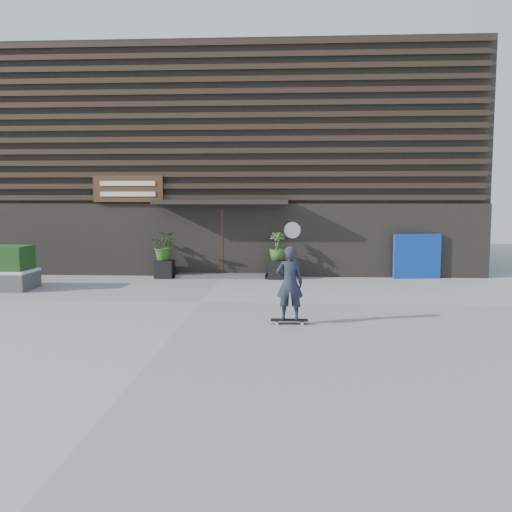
# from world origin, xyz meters

# --- Properties ---
(ground) EXTENTS (80.00, 80.00, 0.00)m
(ground) POSITION_xyz_m (0.00, 0.00, 0.00)
(ground) COLOR #979490
(ground) RESTS_ON ground
(entrance_step) EXTENTS (3.00, 0.80, 0.12)m
(entrance_step) POSITION_xyz_m (0.00, 4.60, 0.06)
(entrance_step) COLOR #484846
(entrance_step) RESTS_ON ground
(planter_pot_left) EXTENTS (0.60, 0.60, 0.60)m
(planter_pot_left) POSITION_xyz_m (-1.90, 4.40, 0.30)
(planter_pot_left) COLOR black
(planter_pot_left) RESTS_ON ground
(bamboo_left) EXTENTS (0.86, 0.75, 0.96)m
(bamboo_left) POSITION_xyz_m (-1.90, 4.40, 1.08)
(bamboo_left) COLOR #2D591E
(bamboo_left) RESTS_ON planter_pot_left
(planter_pot_right) EXTENTS (0.60, 0.60, 0.60)m
(planter_pot_right) POSITION_xyz_m (1.90, 4.40, 0.30)
(planter_pot_right) COLOR black
(planter_pot_right) RESTS_ON ground
(bamboo_right) EXTENTS (0.54, 0.54, 0.96)m
(bamboo_right) POSITION_xyz_m (1.90, 4.40, 1.08)
(bamboo_right) COLOR #2D591E
(bamboo_right) RESTS_ON planter_pot_right
(blue_tarp) EXTENTS (1.60, 0.33, 1.50)m
(blue_tarp) POSITION_xyz_m (6.56, 4.70, 0.75)
(blue_tarp) COLOR #0B3399
(blue_tarp) RESTS_ON ground
(building) EXTENTS (18.00, 11.00, 8.00)m
(building) POSITION_xyz_m (-0.00, 9.96, 3.99)
(building) COLOR black
(building) RESTS_ON ground
(skateboarder) EXTENTS (0.78, 0.38, 1.63)m
(skateboarder) POSITION_xyz_m (2.26, -2.31, 0.85)
(skateboarder) COLOR black
(skateboarder) RESTS_ON ground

